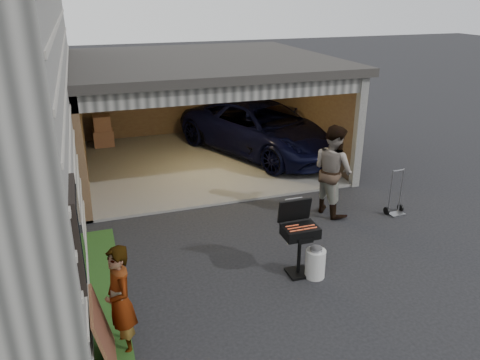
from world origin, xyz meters
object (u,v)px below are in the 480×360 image
object	(u,v)px
propane_tank	(315,264)
hand_truck	(395,206)
man	(333,170)
bbq_grill	(299,233)
minivan	(262,130)
plywood_panel	(104,335)
woman	(120,301)

from	to	relation	value
propane_tank	hand_truck	size ratio (longest dim) A/B	0.50
man	bbq_grill	bearing A→B (deg)	127.71
minivan	plywood_panel	bearing A→B (deg)	-147.97
man	bbq_grill	xyz separation A→B (m)	(-1.70, -1.96, -0.21)
man	propane_tank	xyz separation A→B (m)	(-1.47, -2.15, -0.73)
minivan	woman	bearing A→B (deg)	-147.61
propane_tank	man	bearing A→B (deg)	55.68
man	plywood_panel	bearing A→B (deg)	111.24
minivan	man	bearing A→B (deg)	-113.86
woman	bbq_grill	xyz separation A→B (m)	(3.00, 0.94, -0.01)
minivan	propane_tank	xyz separation A→B (m)	(-1.47, -6.29, -0.49)
plywood_panel	hand_truck	world-z (taller)	hand_truck
hand_truck	propane_tank	bearing A→B (deg)	-153.94
propane_tank	plywood_panel	size ratio (longest dim) A/B	0.50
man	bbq_grill	world-z (taller)	man
propane_tank	plywood_panel	xyz separation A→B (m)	(-3.47, -1.01, 0.25)
propane_tank	minivan	bearing A→B (deg)	76.85
woman	bbq_grill	distance (m)	3.14
woman	man	size ratio (longest dim) A/B	0.79
minivan	bbq_grill	world-z (taller)	minivan
man	plywood_panel	size ratio (longest dim) A/B	1.94
minivan	propane_tank	bearing A→B (deg)	-127.02
propane_tank	plywood_panel	bearing A→B (deg)	-163.82
hand_truck	plywood_panel	bearing A→B (deg)	-161.48
minivan	bbq_grill	bearing A→B (deg)	-129.45
woman	man	xyz separation A→B (m)	(4.70, 2.90, 0.20)
man	bbq_grill	distance (m)	2.60
propane_tank	bbq_grill	bearing A→B (deg)	140.37
bbq_grill	plywood_panel	bearing A→B (deg)	-159.70
woman	plywood_panel	distance (m)	0.45
woman	hand_truck	xyz separation A→B (m)	(5.99, 2.37, -0.59)
woman	propane_tank	world-z (taller)	woman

